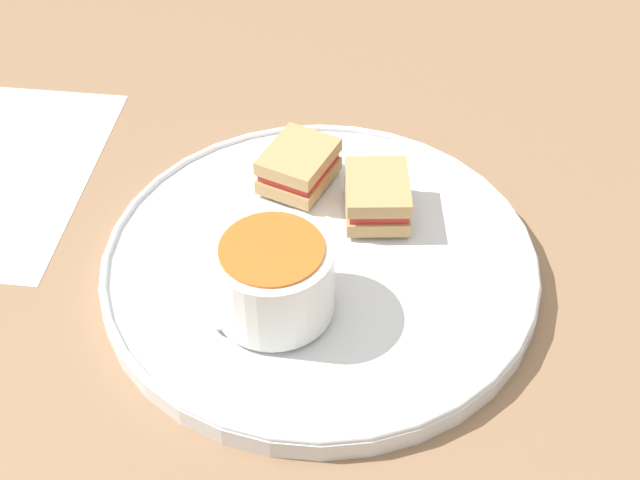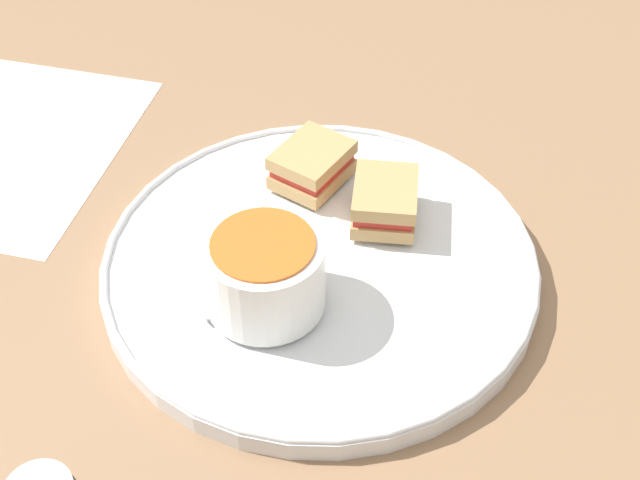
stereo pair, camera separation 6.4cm
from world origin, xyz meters
TOP-DOWN VIEW (x-y plane):
  - ground_plane at (0.00, 0.00)m, footprint 2.40×2.40m
  - plate at (0.00, 0.00)m, footprint 0.36×0.36m
  - soup_bowl at (0.05, 0.05)m, footprint 0.09×0.09m
  - spoon at (0.09, 0.04)m, footprint 0.03×0.13m
  - sandwich_half_near at (-0.06, -0.04)m, footprint 0.06×0.07m
  - sandwich_half_far at (0.00, -0.10)m, footprint 0.08×0.08m
  - menu_sheet at (0.29, -0.19)m, footprint 0.29×0.33m

SIDE VIEW (x-z plane):
  - ground_plane at x=0.00m, z-range 0.00..0.00m
  - menu_sheet at x=0.29m, z-range 0.00..0.00m
  - plate at x=0.00m, z-range 0.00..0.02m
  - spoon at x=0.09m, z-range 0.02..0.03m
  - sandwich_half_near at x=-0.06m, z-range 0.02..0.06m
  - sandwich_half_far at x=0.00m, z-range 0.02..0.06m
  - soup_bowl at x=0.05m, z-range 0.02..0.09m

